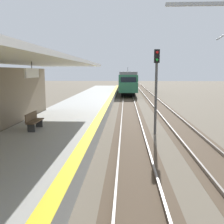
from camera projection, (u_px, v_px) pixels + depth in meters
name	position (u px, v px, depth m)	size (l,w,h in m)	color
station_platform	(64.00, 125.00, 16.95)	(5.00, 80.00, 0.91)	#999993
track_pair_nearest_platform	(131.00, 120.00, 20.73)	(2.34, 120.00, 0.16)	#4C3D2D
track_pair_middle	(174.00, 121.00, 20.56)	(2.34, 120.00, 0.16)	#4C3D2D
approaching_train	(128.00, 81.00, 47.19)	(2.93, 19.60, 4.76)	#286647
rail_signal_post	(156.00, 83.00, 15.98)	(0.32, 0.34, 5.20)	#4C4C4C
platform_bench	(34.00, 120.00, 13.55)	(0.45, 1.60, 0.88)	brown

